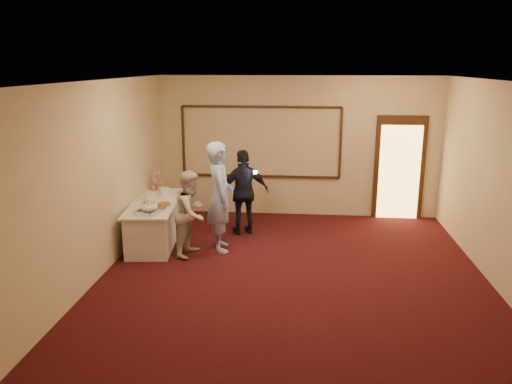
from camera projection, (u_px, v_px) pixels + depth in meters
floor at (293, 280)px, 7.70m from camera, size 7.00×7.00×0.00m
room_walls at (295, 150)px, 7.19m from camera, size 6.04×7.04×3.02m
wall_molding at (261, 142)px, 10.72m from camera, size 3.45×0.04×1.55m
doorway at (399, 169)px, 10.56m from camera, size 1.05×0.07×2.20m
buffet_table at (156, 222)px, 9.27m from camera, size 1.04×2.19×0.77m
pavlova_tray at (149, 209)px, 8.46m from camera, size 0.47×0.56×0.18m
cupcake_stand at (157, 182)px, 10.06m from camera, size 0.29×0.29×0.42m
plate_stack_a at (149, 197)px, 9.22m from camera, size 0.17×0.17×0.14m
plate_stack_b at (165, 192)px, 9.57m from camera, size 0.19×0.19×0.16m
tart at (164, 205)px, 8.91m from camera, size 0.26×0.26×0.05m
man at (220, 197)px, 8.73m from camera, size 0.62×0.80×1.95m
woman at (191, 213)px, 8.56m from camera, size 0.71×0.83×1.49m
guest at (244, 192)px, 9.61m from camera, size 1.05×0.75×1.66m
camera_flash at (255, 172)px, 9.25m from camera, size 0.07×0.05×0.05m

